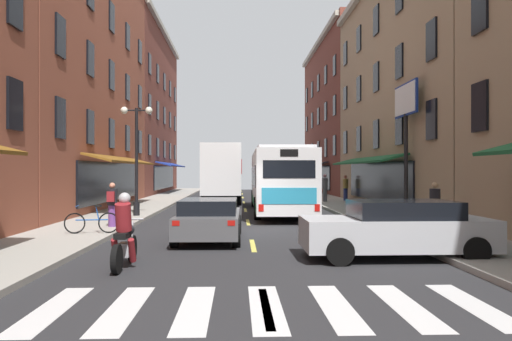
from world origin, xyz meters
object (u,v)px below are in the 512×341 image
at_px(sedan_far, 227,187).
at_px(pedestrian_rear, 325,187).
at_px(pedestrian_near, 112,203).
at_px(billboard_sign, 406,116).
at_px(street_lamp_twin, 137,155).
at_px(pedestrian_mid, 435,205).
at_px(transit_bus, 278,180).
at_px(bicycle_near, 92,222).
at_px(motorcycle_rider, 125,236).
at_px(box_truck, 223,173).
at_px(pedestrian_far, 346,188).
at_px(sedan_near, 397,229).
at_px(sedan_mid, 209,219).

bearing_deg(sedan_far, pedestrian_rear, -58.11).
relative_size(pedestrian_near, pedestrian_rear, 0.88).
bearing_deg(billboard_sign, street_lamp_twin, 176.91).
distance_m(pedestrian_mid, pedestrian_rear, 15.67).
distance_m(transit_bus, bicycle_near, 11.71).
bearing_deg(motorcycle_rider, box_truck, 86.01).
bearing_deg(transit_bus, billboard_sign, -34.57).
xyz_separation_m(motorcycle_rider, pedestrian_mid, (9.25, 5.79, 0.26)).
xyz_separation_m(sedan_far, bicycle_near, (-3.72, -27.06, -0.22)).
distance_m(transit_bus, street_lamp_twin, 7.39).
relative_size(sedan_far, pedestrian_mid, 2.91).
xyz_separation_m(pedestrian_mid, pedestrian_rear, (-1.03, 15.64, 0.10)).
xyz_separation_m(pedestrian_far, pedestrian_rear, (-1.58, -1.03, 0.05)).
bearing_deg(bicycle_near, motorcycle_rider, -66.89).
relative_size(motorcycle_rider, pedestrian_far, 1.21).
relative_size(sedan_near, street_lamp_twin, 0.93).
xyz_separation_m(billboard_sign, sedan_near, (-3.60, -9.90, -3.86)).
bearing_deg(box_truck, sedan_far, 89.80).
bearing_deg(pedestrian_near, box_truck, 74.78).
bearing_deg(pedestrian_rear, sedan_far, -16.84).
height_order(box_truck, sedan_near, box_truck).
bearing_deg(bicycle_near, sedan_far, 82.17).
xyz_separation_m(sedan_mid, motorcycle_rider, (-1.62, -4.36, 0.05)).
bearing_deg(street_lamp_twin, billboard_sign, -3.09).
bearing_deg(sedan_mid, transit_bus, 73.72).
xyz_separation_m(bicycle_near, pedestrian_rear, (10.39, 16.35, 0.57)).
bearing_deg(box_truck, billboard_sign, -52.27).
height_order(transit_bus, pedestrian_far, transit_bus).
height_order(sedan_far, street_lamp_twin, street_lamp_twin).
bearing_deg(street_lamp_twin, transit_bus, 24.78).
relative_size(transit_bus, street_lamp_twin, 2.55).
bearing_deg(bicycle_near, billboard_sign, 25.44).
relative_size(transit_bus, pedestrian_far, 7.29).
relative_size(pedestrian_far, street_lamp_twin, 0.35).
distance_m(transit_bus, pedestrian_mid, 9.96).
xyz_separation_m(box_truck, sedan_near, (4.86, -20.83, -1.25)).
relative_size(sedan_far, pedestrian_far, 2.76).
bearing_deg(sedan_far, transit_bus, -80.19).
xyz_separation_m(sedan_mid, street_lamp_twin, (-3.65, 7.14, 2.19)).
xyz_separation_m(box_truck, street_lamp_twin, (-3.55, -10.28, 0.87)).
bearing_deg(pedestrian_mid, pedestrian_near, -59.90).
xyz_separation_m(transit_bus, pedestrian_rear, (3.63, 6.86, -0.61)).
relative_size(billboard_sign, pedestrian_mid, 3.64).
relative_size(box_truck, pedestrian_rear, 4.59).
height_order(sedan_mid, pedestrian_mid, pedestrian_mid).
xyz_separation_m(transit_bus, sedan_far, (-3.04, 17.57, -0.96)).
height_order(box_truck, sedan_far, box_truck).
relative_size(transit_bus, pedestrian_near, 7.90).
bearing_deg(pedestrian_far, pedestrian_mid, 26.00).
bearing_deg(sedan_near, pedestrian_far, 80.94).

